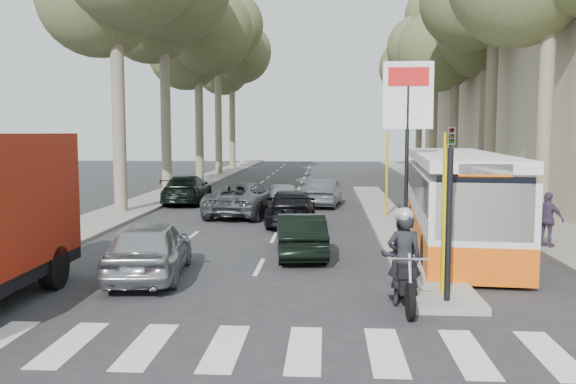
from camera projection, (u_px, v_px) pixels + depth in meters
The scene contains 24 objects.
ground at pixel (289, 287), 13.85m from camera, with size 120.00×120.00×0.00m, color #28282B.
sidewalk_right at pixel (450, 187), 38.14m from camera, with size 3.20×70.00×0.12m, color gray.
median_left at pixel (199, 182), 42.16m from camera, with size 2.40×64.00×0.12m, color gray.
traffic_island at pixel (386, 217), 24.57m from camera, with size 1.50×26.00×0.16m, color gray.
building_far at pixel (522, 72), 45.86m from camera, with size 11.00×20.00×16.00m, color #B7A88E.
billboard at pixel (407, 125), 18.25m from camera, with size 1.50×12.10×5.60m.
traffic_light_island at pixel (450, 184), 11.92m from camera, with size 0.16×0.41×3.60m.
tree_l_c at pixel (200, 35), 41.28m from camera, with size 7.40×7.20×13.71m.
tree_l_d at pixel (219, 29), 49.06m from camera, with size 7.40×7.20×15.66m.
tree_l_e at pixel (233, 55), 57.12m from camera, with size 7.40×7.20×14.49m.
tree_r_c at pixel (458, 33), 38.27m from camera, with size 7.40×7.20×13.32m.
tree_r_d at pixel (437, 32), 46.07m from camera, with size 7.40×7.20×14.88m.
tree_r_e at pixel (422, 54), 54.08m from camera, with size 7.40×7.20×14.10m.
silver_hatchback at pixel (149, 248), 14.68m from camera, with size 1.70×4.22×1.44m, color #A9ACB2.
dark_hatchback at pixel (300, 235), 17.20m from camera, with size 1.30×3.73×1.23m, color black.
queue_car_a at pixel (243, 199), 25.64m from camera, with size 2.35×5.09×1.42m, color #53555B.
queue_car_b at pixel (291, 207), 23.12m from camera, with size 1.85×4.54×1.32m, color black.
queue_car_c at pixel (282, 197), 26.77m from camera, with size 1.56×3.89×1.33m, color #93959A.
queue_car_d at pixel (324, 193), 28.93m from camera, with size 1.34×3.83×1.26m, color #52555A.
queue_car_e at pixel (187, 189), 29.95m from camera, with size 1.96×4.83×1.40m, color black.
city_bus at pixel (455, 197), 18.76m from camera, with size 3.38×11.18×2.90m.
motorcycle at pixel (403, 260), 12.38m from camera, with size 0.86×2.38×2.02m.
pedestrian_near at pixel (548, 219), 17.96m from camera, with size 0.96×0.47×1.64m, color #433752.
pedestrian_far at pixel (516, 200), 23.13m from camera, with size 1.03×0.46×1.60m, color #63584A.
Camera 1 is at (0.84, -13.55, 3.50)m, focal length 38.00 mm.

